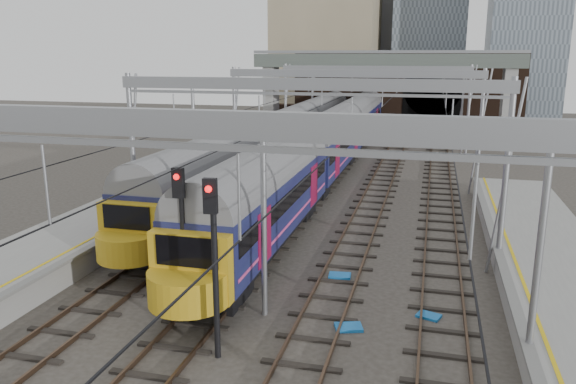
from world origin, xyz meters
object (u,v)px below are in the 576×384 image
(train_main, at_px, (346,129))
(train_second, at_px, (305,126))
(signal_near_left, at_px, (182,228))
(signal_near_centre, at_px, (214,249))

(train_main, relative_size, train_second, 1.05)
(train_second, relative_size, signal_near_left, 11.67)
(signal_near_left, relative_size, signal_near_centre, 0.97)
(train_main, height_order, train_second, train_main)
(train_main, bearing_deg, signal_near_centre, -87.54)
(train_second, xyz_separation_m, signal_near_centre, (5.46, -35.85, 0.99))
(train_main, xyz_separation_m, signal_near_centre, (1.46, -34.12, 0.91))
(train_main, xyz_separation_m, signal_near_left, (-0.37, -32.29, 0.83))
(train_main, distance_m, signal_near_left, 32.30)
(train_main, distance_m, signal_near_centre, 34.16)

